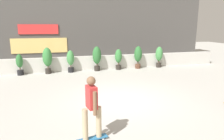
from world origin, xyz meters
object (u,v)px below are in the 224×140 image
object	(u,v)px
potted_plant_2	(71,60)
potted_plant_5	(138,56)
skater_foreground	(92,106)
potted_plant_0	(20,64)
potted_plant_3	(97,57)
potted_plant_1	(47,58)
potted_plant_4	(118,58)
potted_plant_6	(159,55)

from	to	relation	value
potted_plant_2	potted_plant_5	world-z (taller)	potted_plant_5
skater_foreground	potted_plant_0	bearing A→B (deg)	109.48
potted_plant_3	skater_foreground	xyz separation A→B (m)	(-1.72, -8.15, 0.02)
potted_plant_1	potted_plant_5	size ratio (longest dim) A/B	1.05
potted_plant_5	potted_plant_4	bearing A→B (deg)	180.00
potted_plant_0	potted_plant_5	xyz separation A→B (m)	(7.44, 0.00, 0.21)
potted_plant_2	potted_plant_5	size ratio (longest dim) A/B	0.91
potted_plant_1	potted_plant_4	distance (m)	4.48
potted_plant_2	potted_plant_6	distance (m)	6.07
potted_plant_1	potted_plant_3	xyz separation A→B (m)	(3.03, 0.00, -0.01)
potted_plant_4	skater_foreground	distance (m)	8.74
potted_plant_3	potted_plant_6	xyz separation A→B (m)	(4.40, 0.00, -0.09)
potted_plant_0	potted_plant_2	xyz separation A→B (m)	(2.94, -0.00, 0.11)
potted_plant_0	potted_plant_1	bearing A→B (deg)	0.00
potted_plant_2	potted_plant_6	bearing A→B (deg)	0.00
potted_plant_6	potted_plant_0	bearing A→B (deg)	180.00
potted_plant_6	skater_foreground	xyz separation A→B (m)	(-6.13, -8.15, 0.11)
potted_plant_1	potted_plant_4	xyz separation A→B (m)	(4.48, 0.00, -0.16)
potted_plant_5	potted_plant_6	xyz separation A→B (m)	(1.57, 0.00, -0.05)
potted_plant_1	potted_plant_0	bearing A→B (deg)	180.00
potted_plant_4	skater_foreground	bearing A→B (deg)	-111.26
potted_plant_5	potted_plant_6	size ratio (longest dim) A/B	1.05
potted_plant_2	potted_plant_6	size ratio (longest dim) A/B	0.95
potted_plant_1	skater_foreground	distance (m)	8.25
potted_plant_0	potted_plant_6	world-z (taller)	potted_plant_6
potted_plant_1	potted_plant_2	distance (m)	1.37
potted_plant_2	potted_plant_3	bearing A→B (deg)	0.00
potted_plant_4	potted_plant_0	bearing A→B (deg)	180.00
potted_plant_1	potted_plant_5	distance (m)	5.87
potted_plant_4	potted_plant_6	xyz separation A→B (m)	(2.96, 0.00, 0.06)
potted_plant_2	potted_plant_5	bearing A→B (deg)	0.00
potted_plant_0	potted_plant_1	distance (m)	1.59
potted_plant_6	skater_foreground	size ratio (longest dim) A/B	0.85
potted_plant_1	potted_plant_5	world-z (taller)	potted_plant_1
potted_plant_4	potted_plant_2	bearing A→B (deg)	-180.00
potted_plant_1	potted_plant_6	size ratio (longest dim) A/B	1.10
potted_plant_1	potted_plant_5	xyz separation A→B (m)	(5.87, 0.00, -0.05)
potted_plant_0	skater_foreground	distance (m)	8.64
potted_plant_0	potted_plant_6	bearing A→B (deg)	0.00
potted_plant_2	potted_plant_3	distance (m)	1.67
potted_plant_4	potted_plant_1	bearing A→B (deg)	180.00
potted_plant_0	potted_plant_2	size ratio (longest dim) A/B	0.91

